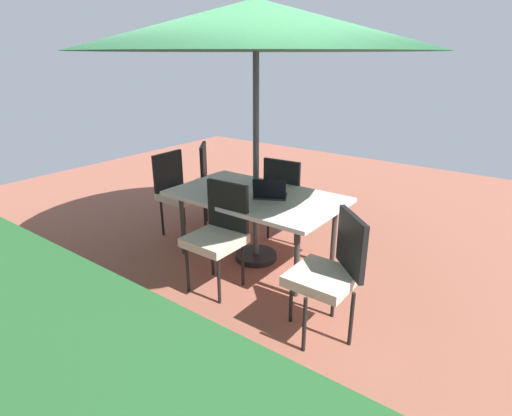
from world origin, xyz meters
TOP-DOWN VIEW (x-y plane):
  - ground_plane at (0.00, 0.00)m, footprint 10.00×10.00m
  - dining_table at (0.00, 0.00)m, footprint 1.73×1.02m
  - patio_umbrella at (0.00, 0.00)m, footprint 3.24×3.24m
  - chair_east at (1.15, -0.00)m, footprint 0.47×0.46m
  - chair_northwest at (-1.18, 0.66)m, footprint 0.59×0.59m
  - chair_north at (-0.05, 0.63)m, footprint 0.46×0.47m
  - chair_south at (0.03, -0.64)m, footprint 0.47×0.48m
  - chair_southeast at (1.17, -0.68)m, footprint 0.58×0.58m
  - laptop at (-0.17, 0.00)m, footprint 0.40×0.37m
  - cup at (0.32, 0.18)m, footprint 0.08×0.08m

SIDE VIEW (x-z plane):
  - ground_plane at x=0.00m, z-range -0.02..0.00m
  - chair_east at x=1.15m, z-range 0.06..1.04m
  - chair_northwest at x=-1.18m, z-range 0.06..1.04m
  - chair_north at x=-0.05m, z-range 0.06..1.04m
  - chair_south at x=0.03m, z-range 0.06..1.04m
  - chair_southeast at x=1.17m, z-range 0.06..1.04m
  - dining_table at x=0.00m, z-range 0.31..1.04m
  - cup at x=0.32m, z-range 0.72..0.82m
  - laptop at x=-0.17m, z-range 0.66..0.88m
  - patio_umbrella at x=0.00m, z-range 1.03..3.54m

